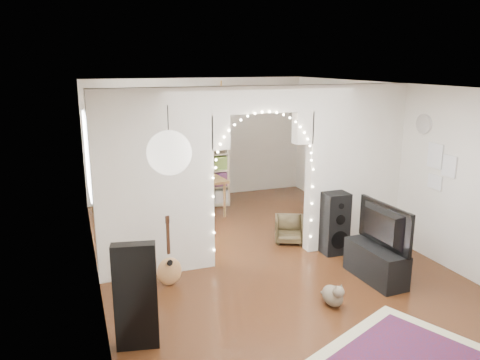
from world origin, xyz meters
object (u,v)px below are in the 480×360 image
object	(u,v)px
floor_speaker	(335,223)
bookcase	(195,172)
acoustic_guitar	(169,260)
dining_chair_right	(289,229)
dining_table	(194,184)
dining_chair_left	(170,218)
media_console	(376,263)

from	to	relation	value
floor_speaker	bookcase	size ratio (longest dim) A/B	0.68
bookcase	acoustic_guitar	bearing A→B (deg)	-99.10
dining_chair_right	dining_table	bearing A→B (deg)	144.90
acoustic_guitar	dining_chair_left	world-z (taller)	acoustic_guitar
acoustic_guitar	dining_chair_right	bearing A→B (deg)	-0.41
dining_table	dining_chair_left	bearing A→B (deg)	-140.65
floor_speaker	bookcase	xyz separation A→B (m)	(-1.44, 3.33, 0.24)
acoustic_guitar	floor_speaker	world-z (taller)	acoustic_guitar
dining_table	dining_chair_left	size ratio (longest dim) A/B	2.56
acoustic_guitar	dining_chair_right	world-z (taller)	acoustic_guitar
acoustic_guitar	bookcase	world-z (taller)	bookcase
floor_speaker	bookcase	world-z (taller)	bookcase
acoustic_guitar	media_console	size ratio (longest dim) A/B	0.86
acoustic_guitar	dining_table	xyz separation A→B (m)	(1.10, 2.83, 0.31)
acoustic_guitar	bookcase	bearing A→B (deg)	47.69
floor_speaker	dining_chair_right	xyz separation A→B (m)	(-0.48, 0.68, -0.28)
floor_speaker	dining_chair_left	distance (m)	3.03
floor_speaker	media_console	bearing A→B (deg)	-86.87
media_console	dining_chair_left	distance (m)	3.82
dining_table	floor_speaker	bearing A→B (deg)	-63.49
floor_speaker	bookcase	distance (m)	3.64
bookcase	dining_chair_right	bearing A→B (deg)	-58.84
media_console	dining_table	xyz separation A→B (m)	(-1.70, 3.66, 0.43)
floor_speaker	acoustic_guitar	bearing A→B (deg)	-174.75
dining_table	dining_chair_right	bearing A→B (deg)	-64.49
dining_chair_left	dining_chair_right	bearing A→B (deg)	-57.32
bookcase	dining_chair_right	distance (m)	2.87
dining_table	dining_chair_left	distance (m)	1.00
floor_speaker	media_console	distance (m)	1.08
media_console	dining_table	distance (m)	4.06
acoustic_guitar	dining_chair_right	distance (m)	2.46
floor_speaker	dining_chair_left	bearing A→B (deg)	139.69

